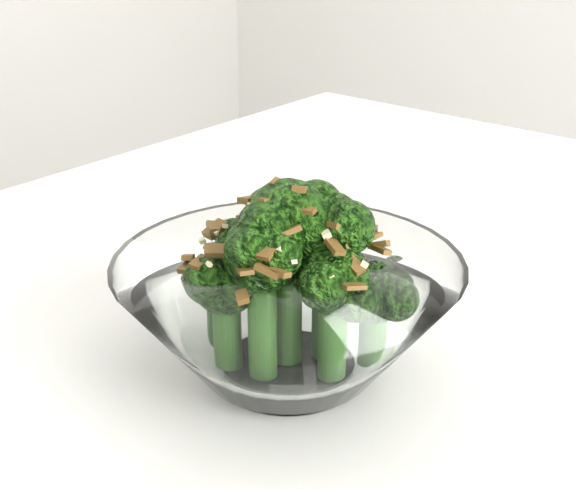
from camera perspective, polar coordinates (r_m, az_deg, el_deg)
The scene contains 1 object.
broccoli_dish at distance 0.49m, azimuth 0.03°, elevation -3.98°, with size 0.19×0.19×0.12m.
Camera 1 is at (0.17, -0.39, 1.02)m, focal length 55.00 mm.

